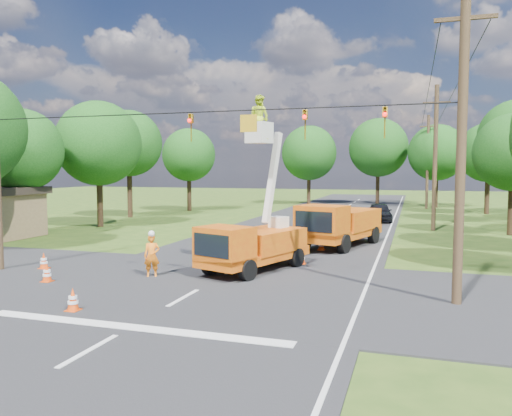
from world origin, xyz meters
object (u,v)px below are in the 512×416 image
(traffic_cone_4, at_px, (44,261))
(tree_left_e, at_px, (129,144))
(tree_left_d, at_px, (99,144))
(tree_far_a, at_px, (309,153))
(traffic_cone_2, at_px, (321,244))
(tree_left_c, at_px, (21,150))
(second_truck, at_px, (339,224))
(ground_worker, at_px, (152,256))
(bucket_truck, at_px, (253,233))
(traffic_cone_3, at_px, (47,273))
(traffic_cone_1, at_px, (301,257))
(tree_left_f, at_px, (189,155))
(pole_right_near, at_px, (461,142))
(traffic_cone_6, at_px, (354,233))
(traffic_cone_0, at_px, (73,300))
(tree_far_c, at_px, (437,153))
(tree_far_b, at_px, (378,148))
(tree_right_e, at_px, (489,153))
(distant_car, at_px, (380,212))
(pole_right_far, at_px, (428,161))
(pole_right_mid, at_px, (435,157))

(traffic_cone_4, height_order, tree_left_e, tree_left_e)
(tree_left_d, distance_m, tree_far_a, 29.73)
(traffic_cone_2, relative_size, tree_left_c, 0.09)
(second_truck, height_order, ground_worker, second_truck)
(bucket_truck, xyz_separation_m, traffic_cone_3, (-6.77, -4.29, -1.26))
(traffic_cone_1, xyz_separation_m, tree_far_a, (-7.42, 38.00, 5.83))
(traffic_cone_1, height_order, tree_left_f, tree_left_f)
(bucket_truck, bearing_deg, pole_right_near, -1.37)
(traffic_cone_2, height_order, tree_left_e, tree_left_e)
(traffic_cone_4, relative_size, traffic_cone_6, 1.00)
(ground_worker, bearing_deg, second_truck, 37.26)
(second_truck, height_order, traffic_cone_0, second_truck)
(traffic_cone_2, bearing_deg, bucket_truck, -106.10)
(traffic_cone_0, relative_size, traffic_cone_3, 1.00)
(bucket_truck, height_order, tree_left_f, tree_left_f)
(traffic_cone_0, relative_size, traffic_cone_2, 1.00)
(traffic_cone_0, distance_m, tree_far_c, 48.18)
(tree_far_a, bearing_deg, traffic_cone_1, -78.95)
(bucket_truck, bearing_deg, tree_far_b, 106.58)
(ground_worker, height_order, tree_right_e, tree_right_e)
(distant_car, xyz_separation_m, pole_right_far, (3.96, 15.06, 4.33))
(tree_left_e, xyz_separation_m, tree_far_a, (11.80, 21.00, -0.30))
(bucket_truck, xyz_separation_m, tree_left_c, (-17.32, 6.07, 3.82))
(traffic_cone_1, bearing_deg, traffic_cone_4, -157.05)
(tree_left_d, xyz_separation_m, tree_far_c, (24.50, 27.00, -0.06))
(tree_far_c, bearing_deg, tree_far_a, 176.05)
(traffic_cone_2, distance_m, pole_right_far, 31.85)
(pole_right_near, xyz_separation_m, tree_left_c, (-25.00, 9.00, 0.33))
(traffic_cone_4, relative_size, tree_left_e, 0.08)
(ground_worker, relative_size, traffic_cone_0, 2.40)
(traffic_cone_0, height_order, traffic_cone_3, same)
(pole_right_near, bearing_deg, distant_car, 99.02)
(ground_worker, bearing_deg, distant_car, 51.79)
(traffic_cone_3, bearing_deg, traffic_cone_2, 50.66)
(distant_car, height_order, traffic_cone_1, distant_car)
(second_truck, height_order, traffic_cone_4, second_truck)
(traffic_cone_6, distance_m, tree_far_c, 29.20)
(traffic_cone_6, relative_size, tree_left_f, 0.08)
(tree_left_c, bearing_deg, ground_worker, -31.05)
(pole_right_mid, xyz_separation_m, tree_left_c, (-25.00, -11.00, 0.33))
(traffic_cone_0, height_order, tree_left_e, tree_left_e)
(traffic_cone_4, xyz_separation_m, pole_right_far, (16.32, 39.34, 4.75))
(pole_right_far, bearing_deg, traffic_cone_4, -112.54)
(traffic_cone_6, relative_size, tree_left_c, 0.09)
(traffic_cone_1, distance_m, traffic_cone_3, 10.52)
(tree_far_a, bearing_deg, pole_right_mid, -59.59)
(distant_car, height_order, tree_left_d, tree_left_d)
(pole_right_far, relative_size, tree_far_b, 0.97)
(traffic_cone_1, bearing_deg, traffic_cone_6, 81.75)
(tree_left_e, relative_size, tree_far_c, 1.03)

